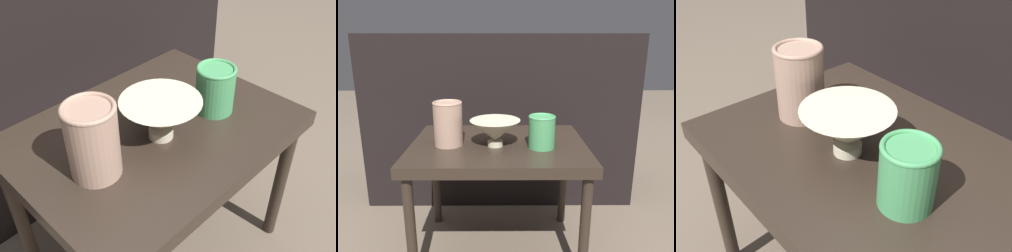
# 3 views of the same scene
# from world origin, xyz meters

# --- Properties ---
(ground_plane) EXTENTS (8.00, 8.00, 0.00)m
(ground_plane) POSITION_xyz_m (0.00, 0.00, 0.00)
(ground_plane) COLOR #6B5B4C
(table) EXTENTS (0.67, 0.50, 0.47)m
(table) POSITION_xyz_m (0.00, 0.00, 0.42)
(table) COLOR #2D231C
(table) RESTS_ON ground_plane
(couch_backdrop) EXTENTS (1.38, 0.50, 0.88)m
(couch_backdrop) POSITION_xyz_m (0.00, 0.61, 0.44)
(couch_backdrop) COLOR black
(couch_backdrop) RESTS_ON ground_plane
(bowl) EXTENTS (0.19, 0.19, 0.10)m
(bowl) POSITION_xyz_m (-0.01, -0.04, 0.53)
(bowl) COLOR beige
(bowl) RESTS_ON table
(vase_textured_left) EXTENTS (0.11, 0.11, 0.17)m
(vase_textured_left) POSITION_xyz_m (-0.19, -0.02, 0.56)
(vase_textured_left) COLOR tan
(vase_textured_left) RESTS_ON table
(vase_colorful_right) EXTENTS (0.10, 0.10, 0.12)m
(vase_colorful_right) POSITION_xyz_m (0.16, -0.05, 0.53)
(vase_colorful_right) COLOR #47995B
(vase_colorful_right) RESTS_ON table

